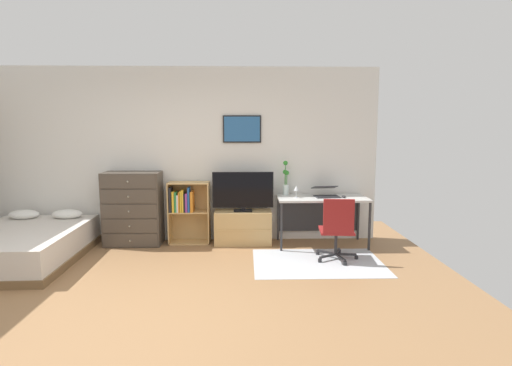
% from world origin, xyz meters
% --- Properties ---
extents(ground_plane, '(7.20, 7.20, 0.00)m').
position_xyz_m(ground_plane, '(0.00, 0.00, 0.00)').
color(ground_plane, '#936B44').
extents(wall_back_with_posters, '(6.12, 0.09, 2.70)m').
position_xyz_m(wall_back_with_posters, '(0.01, 2.43, 1.35)').
color(wall_back_with_posters, silver).
rests_on(wall_back_with_posters, ground_plane).
extents(area_rug, '(1.70, 1.20, 0.01)m').
position_xyz_m(area_rug, '(1.95, 1.22, 0.00)').
color(area_rug, '#B2B7BC').
rests_on(area_rug, ground_plane).
extents(bed, '(1.50, 2.01, 0.56)m').
position_xyz_m(bed, '(-1.98, 1.39, 0.22)').
color(bed, brown).
rests_on(bed, ground_plane).
extents(dresser, '(0.85, 0.46, 1.12)m').
position_xyz_m(dresser, '(-0.71, 2.15, 0.56)').
color(dresser, '#4C4238').
rests_on(dresser, ground_plane).
extents(bookshelf, '(0.62, 0.30, 0.95)m').
position_xyz_m(bookshelf, '(0.08, 2.22, 0.56)').
color(bookshelf, tan).
rests_on(bookshelf, ground_plane).
extents(tv_stand, '(0.87, 0.41, 0.51)m').
position_xyz_m(tv_stand, '(0.96, 2.17, 0.25)').
color(tv_stand, tan).
rests_on(tv_stand, ground_plane).
extents(television, '(0.93, 0.16, 0.60)m').
position_xyz_m(television, '(0.96, 2.15, 0.81)').
color(television, black).
rests_on(television, tv_stand).
extents(desk, '(1.34, 0.65, 0.74)m').
position_xyz_m(desk, '(2.15, 2.13, 0.61)').
color(desk, silver).
rests_on(desk, ground_plane).
extents(office_chair, '(0.57, 0.58, 0.86)m').
position_xyz_m(office_chair, '(2.21, 1.28, 0.46)').
color(office_chair, '#232326').
rests_on(office_chair, ground_plane).
extents(laptop, '(0.40, 0.43, 0.16)m').
position_xyz_m(laptop, '(2.22, 2.12, 0.80)').
color(laptop, '#333338').
rests_on(laptop, desk).
extents(computer_mouse, '(0.06, 0.10, 0.03)m').
position_xyz_m(computer_mouse, '(2.46, 1.99, 0.76)').
color(computer_mouse, '#262628').
rests_on(computer_mouse, desk).
extents(bamboo_vase, '(0.09, 0.11, 0.53)m').
position_xyz_m(bamboo_vase, '(1.62, 2.27, 0.96)').
color(bamboo_vase, silver).
rests_on(bamboo_vase, desk).
extents(wine_glass, '(0.07, 0.07, 0.18)m').
position_xyz_m(wine_glass, '(1.75, 2.01, 0.87)').
color(wine_glass, silver).
rests_on(wine_glass, desk).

